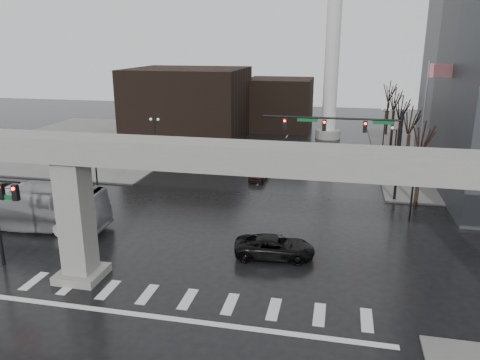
{
  "coord_description": "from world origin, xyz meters",
  "views": [
    {
      "loc": [
        7.65,
        -22.76,
        13.72
      ],
      "look_at": [
        1.14,
        7.42,
        4.5
      ],
      "focal_mm": 35.0,
      "sensor_mm": 36.0,
      "label": 1
    }
  ],
  "objects": [
    {
      "name": "flagpole_assembly",
      "position": [
        15.29,
        22.0,
        7.53
      ],
      "size": [
        2.06,
        0.12,
        12.0
      ],
      "color": "silver",
      "rests_on": "ground"
    },
    {
      "name": "tree_right_2",
      "position": [
        14.53,
        34.02,
        2.91
      ],
      "size": [
        1.1,
        1.63,
        7.85
      ],
      "color": "black",
      "rests_on": "ground"
    },
    {
      "name": "lamp_left_1",
      "position": [
        -13.5,
        28.0,
        3.47
      ],
      "size": [
        1.22,
        0.32,
        5.11
      ],
      "color": "black",
      "rests_on": "ground"
    },
    {
      "name": "signal_mast_arm",
      "position": [
        8.99,
        18.8,
        5.83
      ],
      "size": [
        12.12,
        0.43,
        8.0
      ],
      "color": "black",
      "rests_on": "ground"
    },
    {
      "name": "lamp_left_2",
      "position": [
        -13.5,
        42.0,
        3.47
      ],
      "size": [
        1.22,
        0.32,
        5.11
      ],
      "color": "black",
      "rests_on": "ground"
    },
    {
      "name": "building_far_left",
      "position": [
        -14.0,
        42.0,
        5.0
      ],
      "size": [
        16.0,
        14.0,
        10.0
      ],
      "primitive_type": "cube",
      "color": "black",
      "rests_on": "ground"
    },
    {
      "name": "far_car",
      "position": [
        -0.19,
        22.74,
        0.68
      ],
      "size": [
        1.72,
        4.02,
        1.35
      ],
      "primitive_type": "imported",
      "rotation": [
        0.0,
        0.0,
        -0.03
      ],
      "color": "black",
      "rests_on": "ground"
    },
    {
      "name": "signal_left_pole",
      "position": [
        -12.25,
        0.5,
        4.07
      ],
      "size": [
        2.3,
        0.3,
        6.0
      ],
      "color": "black",
      "rests_on": "ground"
    },
    {
      "name": "lamp_right_0",
      "position": [
        13.5,
        14.0,
        3.47
      ],
      "size": [
        1.22,
        0.32,
        5.11
      ],
      "color": "black",
      "rests_on": "ground"
    },
    {
      "name": "city_bus",
      "position": [
        -15.04,
        6.31,
        1.71
      ],
      "size": [
        12.42,
        3.51,
        3.42
      ],
      "primitive_type": "imported",
      "rotation": [
        0.0,
        0.0,
        1.62
      ],
      "color": "#A3A3A7",
      "rests_on": "ground"
    },
    {
      "name": "elevated_guideway",
      "position": [
        1.26,
        0.0,
        6.88
      ],
      "size": [
        48.0,
        2.6,
        8.7
      ],
      "color": "gray",
      "rests_on": "ground"
    },
    {
      "name": "lamp_right_2",
      "position": [
        13.5,
        42.0,
        3.47
      ],
      "size": [
        1.22,
        0.32,
        5.11
      ],
      "color": "black",
      "rests_on": "ground"
    },
    {
      "name": "lamp_right_1",
      "position": [
        13.5,
        28.0,
        3.47
      ],
      "size": [
        1.22,
        0.32,
        5.11
      ],
      "color": "black",
      "rests_on": "ground"
    },
    {
      "name": "lamp_left_0",
      "position": [
        -13.5,
        14.0,
        3.47
      ],
      "size": [
        1.22,
        0.32,
        5.11
      ],
      "color": "black",
      "rests_on": "ground"
    },
    {
      "name": "tree_right_0",
      "position": [
        14.53,
        18.02,
        2.79
      ],
      "size": [
        1.09,
        1.58,
        7.5
      ],
      "color": "black",
      "rests_on": "ground"
    },
    {
      "name": "tree_right_1",
      "position": [
        14.53,
        26.02,
        2.85
      ],
      "size": [
        1.09,
        1.61,
        7.67
      ],
      "color": "black",
      "rests_on": "ground"
    },
    {
      "name": "tree_right_3",
      "position": [
        14.53,
        42.02,
        2.98
      ],
      "size": [
        1.11,
        1.66,
        8.02
      ],
      "color": "black",
      "rests_on": "ground"
    },
    {
      "name": "smokestack",
      "position": [
        6.0,
        46.0,
        13.35
      ],
      "size": [
        3.6,
        3.6,
        30.0
      ],
      "color": "silver",
      "rests_on": "ground"
    },
    {
      "name": "tree_right_4",
      "position": [
        14.53,
        50.02,
        3.04
      ],
      "size": [
        1.12,
        1.69,
        8.19
      ],
      "color": "black",
      "rests_on": "ground"
    },
    {
      "name": "ground",
      "position": [
        0.0,
        0.0,
        0.0
      ],
      "size": [
        160.0,
        160.0,
        0.0
      ],
      "primitive_type": "plane",
      "color": "black",
      "rests_on": "ground"
    },
    {
      "name": "pickup_truck",
      "position": [
        3.94,
        5.2,
        0.73
      ],
      "size": [
        5.48,
        2.97,
        1.46
      ],
      "primitive_type": "imported",
      "rotation": [
        0.0,
        0.0,
        1.68
      ],
      "color": "black",
      "rests_on": "ground"
    },
    {
      "name": "sidewalk_nw",
      "position": [
        -26.0,
        36.0,
        0.07
      ],
      "size": [
        28.0,
        36.0,
        0.15
      ],
      "primitive_type": "cube",
      "color": "slate",
      "rests_on": "ground"
    },
    {
      "name": "building_far_mid",
      "position": [
        -2.0,
        52.0,
        4.0
      ],
      "size": [
        10.0,
        10.0,
        8.0
      ],
      "primitive_type": "cube",
      "color": "black",
      "rests_on": "ground"
    }
  ]
}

